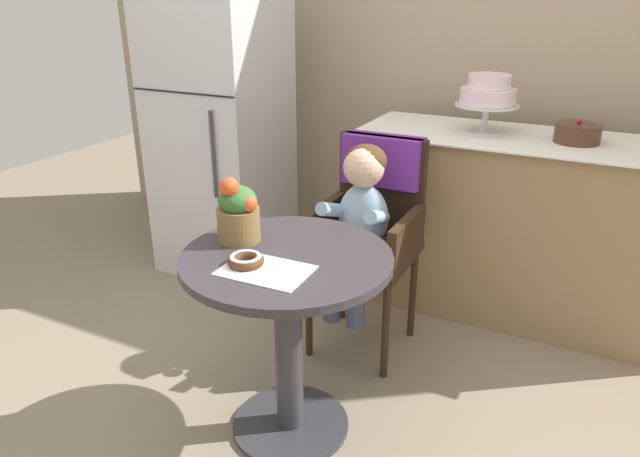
% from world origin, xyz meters
% --- Properties ---
extents(ground_plane, '(8.00, 8.00, 0.00)m').
position_xyz_m(ground_plane, '(0.00, 0.00, 0.00)').
color(ground_plane, gray).
extents(back_wall, '(4.80, 0.10, 2.70)m').
position_xyz_m(back_wall, '(0.00, 1.85, 1.35)').
color(back_wall, tan).
rests_on(back_wall, ground).
extents(cafe_table, '(0.72, 0.72, 0.72)m').
position_xyz_m(cafe_table, '(0.00, 0.00, 0.51)').
color(cafe_table, '#332D33').
rests_on(cafe_table, ground).
extents(wicker_chair, '(0.42, 0.45, 0.95)m').
position_xyz_m(wicker_chair, '(0.03, 0.73, 0.64)').
color(wicker_chair, '#332114').
rests_on(wicker_chair, ground).
extents(seated_child, '(0.27, 0.32, 0.73)m').
position_xyz_m(seated_child, '(0.03, 0.57, 0.68)').
color(seated_child, '#8CADCC').
rests_on(seated_child, ground).
extents(paper_napkin, '(0.28, 0.20, 0.00)m').
position_xyz_m(paper_napkin, '(-0.00, -0.13, 0.72)').
color(paper_napkin, white).
rests_on(paper_napkin, cafe_table).
extents(donut_front, '(0.12, 0.12, 0.04)m').
position_xyz_m(donut_front, '(-0.08, -0.13, 0.74)').
color(donut_front, '#4C2D19').
rests_on(donut_front, cafe_table).
extents(flower_vase, '(0.16, 0.15, 0.24)m').
position_xyz_m(flower_vase, '(-0.21, 0.03, 0.83)').
color(flower_vase, brown).
rests_on(flower_vase, cafe_table).
extents(display_counter, '(1.56, 0.62, 0.90)m').
position_xyz_m(display_counter, '(0.55, 1.30, 0.45)').
color(display_counter, '#93754C').
rests_on(display_counter, ground).
extents(tiered_cake_stand, '(0.30, 0.30, 0.28)m').
position_xyz_m(tiered_cake_stand, '(0.36, 1.30, 1.08)').
color(tiered_cake_stand, silver).
rests_on(tiered_cake_stand, display_counter).
extents(round_layer_cake, '(0.20, 0.20, 0.11)m').
position_xyz_m(round_layer_cake, '(0.77, 1.30, 0.94)').
color(round_layer_cake, '#4C2D1E').
rests_on(round_layer_cake, display_counter).
extents(refrigerator, '(0.64, 0.63, 1.70)m').
position_xyz_m(refrigerator, '(-1.05, 1.10, 0.85)').
color(refrigerator, silver).
rests_on(refrigerator, ground).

